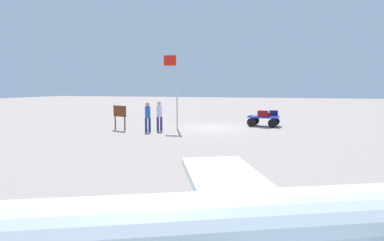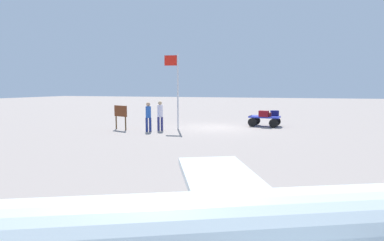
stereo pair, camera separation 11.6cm
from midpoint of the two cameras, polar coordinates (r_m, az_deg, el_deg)
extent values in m
plane|color=gray|center=(19.42, 3.97, -1.33)|extent=(120.00, 120.00, 0.00)
cube|color=#2E3BC3|center=(20.57, 12.94, 0.67)|extent=(2.02, 1.30, 0.10)
cube|color=#2E3BC3|center=(20.75, 10.48, 0.77)|extent=(0.20, 1.03, 0.10)
cylinder|color=black|center=(20.19, 10.77, -0.33)|extent=(0.58, 0.19, 0.57)
cylinder|color=black|center=(21.27, 11.41, -0.02)|extent=(0.58, 0.19, 0.57)
cylinder|color=black|center=(19.95, 14.53, -0.49)|extent=(0.58, 0.19, 0.57)
cylinder|color=black|center=(21.05, 14.98, -0.17)|extent=(0.58, 0.19, 0.57)
cube|color=#161754|center=(20.85, 14.70, 1.33)|extent=(0.56, 0.49, 0.36)
cube|color=maroon|center=(20.36, 13.39, 1.09)|extent=(0.53, 0.49, 0.24)
cube|color=maroon|center=(20.10, 12.80, 1.25)|extent=(0.64, 0.47, 0.38)
cylinder|color=navy|center=(18.12, -5.90, -0.59)|extent=(0.14, 0.14, 0.81)
cylinder|color=navy|center=(18.11, -6.53, -0.60)|extent=(0.14, 0.14, 0.81)
cylinder|color=silver|center=(18.04, -6.24, 1.78)|extent=(0.42, 0.42, 0.70)
sphere|color=tan|center=(18.01, -6.26, 3.24)|extent=(0.22, 0.22, 0.22)
cylinder|color=navy|center=(17.80, -8.05, -0.77)|extent=(0.14, 0.14, 0.80)
cylinder|color=navy|center=(17.76, -8.68, -0.79)|extent=(0.14, 0.14, 0.80)
cylinder|color=#2554AF|center=(17.71, -8.40, 1.55)|extent=(0.42, 0.42, 0.65)
sphere|color=tan|center=(17.68, -8.42, 2.99)|extent=(0.23, 0.23, 0.23)
cube|color=white|center=(3.15, 14.02, -20.33)|extent=(3.54, 6.18, 0.12)
cylinder|color=silver|center=(18.49, -2.96, 5.33)|extent=(0.10, 0.10, 4.52)
cube|color=red|center=(18.70, -4.27, 11.03)|extent=(0.77, 0.11, 0.60)
cylinder|color=#4C3319|center=(18.50, -12.51, -0.59)|extent=(0.08, 0.08, 0.80)
cylinder|color=#4C3319|center=(19.19, -14.17, -0.39)|extent=(0.08, 0.08, 0.80)
cube|color=brown|center=(18.77, -13.41, 1.71)|extent=(1.04, 0.47, 0.65)
camera|label=1|loc=(0.06, -90.25, -0.03)|focal=28.82mm
camera|label=2|loc=(0.06, 89.75, 0.03)|focal=28.82mm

